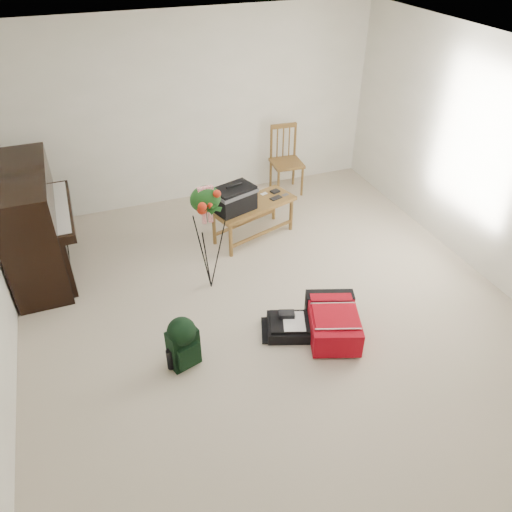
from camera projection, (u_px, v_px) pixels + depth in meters
name	position (u px, v px, depth m)	size (l,w,h in m)	color
floor	(272.00, 311.00, 5.23)	(5.00, 5.50, 0.01)	beige
ceiling	(278.00, 64.00, 3.78)	(5.00, 5.50, 0.01)	white
wall_back	(196.00, 111.00, 6.61)	(5.00, 0.04, 2.50)	white
wall_right	(495.00, 166.00, 5.23)	(0.04, 5.50, 2.50)	white
piano	(34.00, 226.00, 5.48)	(0.71, 1.50, 1.25)	black
bench	(238.00, 198.00, 6.03)	(1.15, 0.74, 0.83)	brown
dining_chair	(286.00, 161.00, 7.16)	(0.45, 0.45, 0.97)	brown
red_suitcase	(331.00, 319.00, 4.91)	(0.66, 0.82, 0.30)	#B50716
black_duffel	(291.00, 326.00, 4.95)	(0.58, 0.52, 0.20)	black
green_backpack	(183.00, 341.00, 4.47)	(0.31, 0.28, 0.54)	black
flower_stand	(208.00, 239.00, 5.21)	(0.41, 0.41, 1.29)	black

